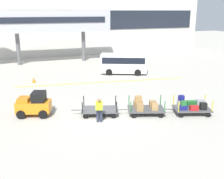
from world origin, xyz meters
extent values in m
plane|color=#B2ADA0|center=(0.00, 0.00, 0.00)|extent=(120.00, 120.00, 0.00)
cube|color=yellow|center=(2.88, 8.19, 0.00)|extent=(15.78, 2.33, 0.01)
cube|color=silver|center=(0.00, 26.00, 4.63)|extent=(50.68, 2.40, 9.27)
cube|color=#1E232D|center=(0.00, 24.75, 5.10)|extent=(48.15, 0.12, 2.80)
cube|color=#B7B7BC|center=(0.01, 20.00, 5.20)|extent=(14.99, 2.20, 2.60)
cube|color=#1E232D|center=(0.01, 18.86, 5.40)|extent=(13.50, 0.08, 0.70)
cylinder|color=#59595B|center=(-4.12, 20.00, 1.95)|extent=(0.50, 0.50, 3.90)
cylinder|color=#59595B|center=(4.13, 20.00, 1.95)|extent=(0.50, 0.50, 3.90)
cube|color=orange|center=(-4.01, 1.71, 0.63)|extent=(2.34, 1.72, 0.70)
cube|color=black|center=(-3.66, 1.59, 1.28)|extent=(1.08, 1.19, 0.60)
cube|color=orange|center=(-4.55, 1.90, 1.10)|extent=(0.96, 1.11, 0.24)
cylinder|color=black|center=(-4.49, 2.42, 0.28)|extent=(0.59, 0.35, 0.56)
cylinder|color=black|center=(-4.82, 1.43, 0.28)|extent=(0.59, 0.35, 0.56)
cylinder|color=black|center=(-3.19, 1.98, 0.28)|extent=(0.59, 0.35, 0.56)
cylinder|color=black|center=(-3.53, 1.00, 0.28)|extent=(0.59, 0.35, 0.56)
cube|color=#4C4C4F|center=(-0.03, 0.36, 0.36)|extent=(2.63, 2.07, 0.08)
cylinder|color=black|center=(-0.83, 1.31, 0.75)|extent=(0.06, 0.06, 0.70)
cylinder|color=black|center=(-1.24, 0.09, 0.75)|extent=(0.06, 0.06, 0.70)
cylinder|color=black|center=(1.18, 0.63, 0.75)|extent=(0.06, 0.06, 0.70)
cylinder|color=black|center=(0.76, -0.59, 0.75)|extent=(0.06, 0.06, 0.70)
cylinder|color=black|center=(-0.66, 1.20, 0.16)|extent=(0.34, 0.20, 0.32)
cylinder|color=black|center=(-1.04, 0.07, 0.16)|extent=(0.34, 0.20, 0.32)
cylinder|color=black|center=(0.98, 0.64, 0.16)|extent=(0.34, 0.20, 0.32)
cylinder|color=black|center=(0.59, -0.48, 0.16)|extent=(0.34, 0.20, 0.32)
cylinder|color=#333333|center=(-1.45, 0.84, 0.34)|extent=(0.68, 0.27, 0.05)
cube|color=#4C4C4F|center=(2.81, -0.61, 0.36)|extent=(2.63, 2.07, 0.08)
cylinder|color=#237033|center=(2.01, 0.34, 0.75)|extent=(0.06, 0.06, 0.70)
cylinder|color=#237033|center=(1.60, -0.88, 0.75)|extent=(0.06, 0.06, 0.70)
cylinder|color=#237033|center=(4.02, -0.34, 0.75)|extent=(0.06, 0.06, 0.70)
cylinder|color=#237033|center=(3.60, -1.56, 0.75)|extent=(0.06, 0.06, 0.70)
cylinder|color=black|center=(2.18, 0.23, 0.16)|extent=(0.34, 0.20, 0.32)
cylinder|color=black|center=(1.80, -0.89, 0.16)|extent=(0.34, 0.20, 0.32)
cylinder|color=black|center=(3.82, -0.32, 0.16)|extent=(0.34, 0.20, 0.32)
cylinder|color=black|center=(3.43, -1.45, 0.16)|extent=(0.34, 0.20, 0.32)
cylinder|color=#333333|center=(1.39, -0.13, 0.34)|extent=(0.68, 0.27, 0.05)
cube|color=olive|center=(2.45, -0.16, 0.61)|extent=(0.63, 0.55, 0.43)
cube|color=olive|center=(2.27, -0.78, 0.62)|extent=(0.58, 0.63, 0.45)
cube|color=#9E7A4C|center=(3.38, -0.42, 0.60)|extent=(0.53, 0.53, 0.40)
cube|color=#A87F4C|center=(3.19, -1.02, 0.61)|extent=(0.53, 0.52, 0.42)
cube|color=#A87F4C|center=(2.45, -0.16, 1.00)|extent=(0.49, 0.40, 0.34)
cube|color=#4C4C4F|center=(5.65, -1.58, 0.36)|extent=(2.63, 2.07, 0.08)
cylinder|color=gold|center=(4.85, -0.63, 0.75)|extent=(0.06, 0.06, 0.70)
cylinder|color=gold|center=(4.44, -1.84, 0.75)|extent=(0.06, 0.06, 0.70)
cylinder|color=gold|center=(6.86, -1.31, 0.75)|extent=(0.06, 0.06, 0.70)
cylinder|color=gold|center=(6.44, -2.53, 0.75)|extent=(0.06, 0.06, 0.70)
cylinder|color=black|center=(5.02, -0.73, 0.16)|extent=(0.34, 0.20, 0.32)
cylinder|color=black|center=(4.64, -1.86, 0.16)|extent=(0.34, 0.20, 0.32)
cylinder|color=black|center=(6.66, -1.29, 0.16)|extent=(0.34, 0.20, 0.32)
cylinder|color=black|center=(6.27, -2.42, 0.16)|extent=(0.34, 0.20, 0.32)
cylinder|color=#333333|center=(4.23, -1.09, 0.34)|extent=(0.68, 0.27, 0.05)
cube|color=#99999E|center=(5.11, -1.09, 0.62)|extent=(0.57, 0.48, 0.43)
cube|color=navy|center=(4.91, -1.65, 0.55)|extent=(0.55, 0.35, 0.30)
cube|color=#236B2D|center=(5.79, -1.25, 0.59)|extent=(0.66, 0.48, 0.37)
cube|color=red|center=(5.53, -1.92, 0.54)|extent=(0.61, 0.46, 0.28)
cube|color=#99999E|center=(6.35, -1.49, 0.63)|extent=(0.65, 0.53, 0.47)
cube|color=black|center=(6.15, -2.04, 0.62)|extent=(0.50, 0.44, 0.44)
cube|color=navy|center=(5.11, -1.09, 1.01)|extent=(0.38, 0.33, 0.35)
cube|color=#236B2D|center=(4.91, -1.65, 0.85)|extent=(0.36, 0.30, 0.29)
cylinder|color=#2D334C|center=(-0.49, -0.70, 0.41)|extent=(0.16, 0.16, 0.82)
cylinder|color=#2D334C|center=(-0.31, -0.77, 0.41)|extent=(0.16, 0.16, 0.82)
cube|color=#D1E51E|center=(-0.44, -0.82, 1.09)|extent=(0.53, 0.54, 0.61)
sphere|color=#8C6647|center=(-0.48, -0.94, 1.45)|extent=(0.22, 0.22, 0.22)
cube|color=silver|center=(6.07, 10.88, 1.15)|extent=(5.16, 3.72, 1.90)
cube|color=black|center=(6.07, 10.88, 1.55)|extent=(4.82, 3.60, 0.64)
cylinder|color=black|center=(4.36, 10.70, 0.34)|extent=(0.72, 0.50, 0.68)
cylinder|color=black|center=(7.06, 9.47, 0.34)|extent=(0.72, 0.50, 0.68)
cone|color=#EA590F|center=(-3.40, 4.44, 0.28)|extent=(0.36, 0.36, 0.55)
cone|color=orange|center=(-3.26, 10.33, 0.28)|extent=(0.36, 0.36, 0.55)
camera|label=1|loc=(-5.06, -15.35, 6.50)|focal=43.71mm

